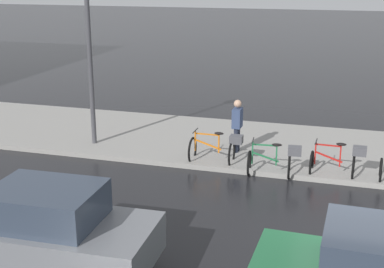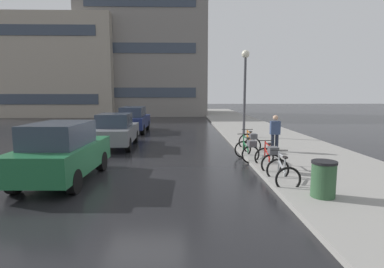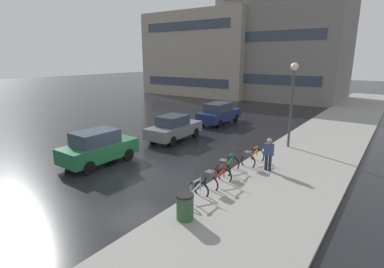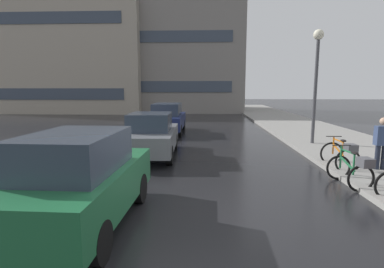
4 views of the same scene
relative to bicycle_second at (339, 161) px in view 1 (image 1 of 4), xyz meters
The scene contains 8 objects.
ground_plane 4.07m from the bicycle_second, behind, with size 140.00×140.00×0.00m, color black.
sidewalk_kerb 9.68m from the bicycle_second, 78.11° to the left, with size 4.80×60.00×0.14m, color gray.
bicycle_second is the anchor object (origin of this frame).
bicycle_third 1.62m from the bicycle_second, 103.12° to the left, with size 0.78×1.39×0.99m.
bicycle_farthest 3.24m from the bicycle_second, 88.43° to the left, with size 0.76×1.44×0.97m.
car_grey 7.81m from the bicycle_second, 141.34° to the left, with size 1.89×4.16×1.62m.
pedestrian 3.11m from the bicycle_second, 70.01° to the left, with size 0.41×0.25×1.67m.
streetlamp 7.82m from the bicycle_second, 85.28° to the left, with size 0.43×0.43×4.94m.
Camera 1 is at (-9.43, 0.47, 5.14)m, focal length 50.00 mm.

